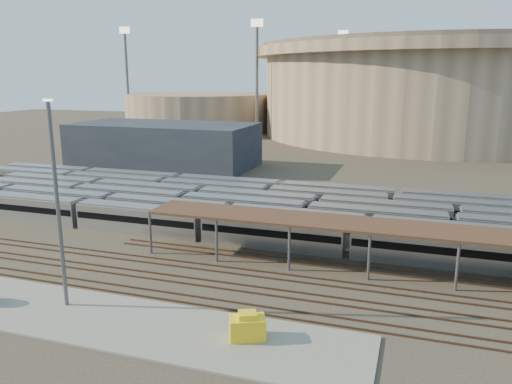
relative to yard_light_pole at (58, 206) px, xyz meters
The scene contains 13 objects.
ground 18.75m from the yard_light_pole, 59.14° to the left, with size 420.00×420.00×0.00m, color #383026.
apron 10.20m from the yard_light_pole, 20.62° to the right, with size 50.00×9.00×0.20m, color gray.
subway_trains 34.67m from the yard_light_pole, 72.99° to the left, with size 124.64×23.90×3.60m.
inspection_shed 35.39m from the yard_light_pole, 30.46° to the left, with size 60.30×6.00×5.30m.
empty_tracks 15.40m from the yard_light_pole, 46.84° to the left, with size 170.00×9.62×0.18m.
stadium 157.48m from the yard_light_pole, 77.81° to the left, with size 124.00×124.00×32.50m.
secondary_arena 152.84m from the yard_light_pole, 109.80° to the left, with size 56.00×56.00×14.00m, color #9E846B.
service_building 73.96m from the yard_light_pole, 111.26° to the left, with size 42.00×20.00×10.00m, color #1E232D.
floodlight_0 126.16m from the yard_light_pole, 99.97° to the left, with size 4.00×1.00×38.40m.
floodlight_1 154.63m from the yard_light_pole, 119.85° to the left, with size 4.00×1.00×38.40m.
floodlight_3 174.14m from the yard_light_pole, 90.58° to the left, with size 4.00×1.00×38.40m.
yard_light_pole is the anchor object (origin of this frame).
yellow_equipment 19.89m from the yard_light_pole, ahead, with size 2.86×1.79×1.79m, color yellow.
Camera 1 is at (21.77, -48.86, 20.98)m, focal length 35.00 mm.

